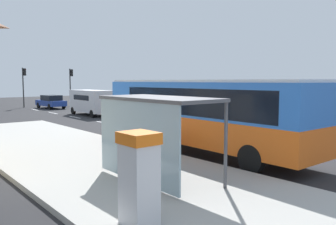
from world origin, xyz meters
The scene contains 18 objects.
ground_plane centered at (0.00, 14.00, -0.02)m, with size 56.00×92.00×0.04m, color #262628.
sidewalk_platform centered at (-6.40, 2.00, 0.09)m, with size 6.20×30.00×0.18m, color #ADAAA3.
lane_stripe_seg_1 centered at (0.25, -1.00, 0.01)m, with size 0.16×2.20×0.01m, color silver.
lane_stripe_seg_2 centered at (0.25, 4.00, 0.01)m, with size 0.16×2.20×0.01m, color silver.
lane_stripe_seg_3 centered at (0.25, 9.00, 0.01)m, with size 0.16×2.20×0.01m, color silver.
lane_stripe_seg_4 centered at (0.25, 14.00, 0.01)m, with size 0.16×2.20×0.01m, color silver.
lane_stripe_seg_5 centered at (0.25, 19.00, 0.01)m, with size 0.16×2.20×0.01m, color silver.
lane_stripe_seg_6 centered at (0.25, 24.00, 0.01)m, with size 0.16×2.20×0.01m, color silver.
lane_stripe_seg_7 centered at (0.25, 29.00, 0.01)m, with size 0.16×2.20×0.01m, color silver.
bus centered at (-1.71, 2.03, 1.84)m, with size 2.76×11.06×3.21m.
white_van centered at (2.20, 19.70, 1.34)m, with size 2.13×5.25×2.30m.
sedan_near centered at (2.30, 29.68, 0.79)m, with size 2.05×4.50×1.52m.
ticket_machine centered at (-8.46, -2.89, 1.17)m, with size 0.66×0.76×1.94m.
recycling_bin_orange centered at (-4.20, 1.90, 0.66)m, with size 0.52×0.52×0.95m, color orange.
recycling_bin_red centered at (-4.20, 2.60, 0.66)m, with size 0.52×0.52×0.95m, color red.
traffic_light_near_side centered at (5.50, 31.32, 3.10)m, with size 0.49×0.28×4.63m.
traffic_light_median centered at (0.40, 32.92, 3.13)m, with size 0.49×0.28×4.68m.
bus_shelter centered at (-6.41, -0.59, 2.10)m, with size 1.80×4.00×2.50m.
Camera 1 is at (-12.41, -8.50, 3.17)m, focal length 36.23 mm.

